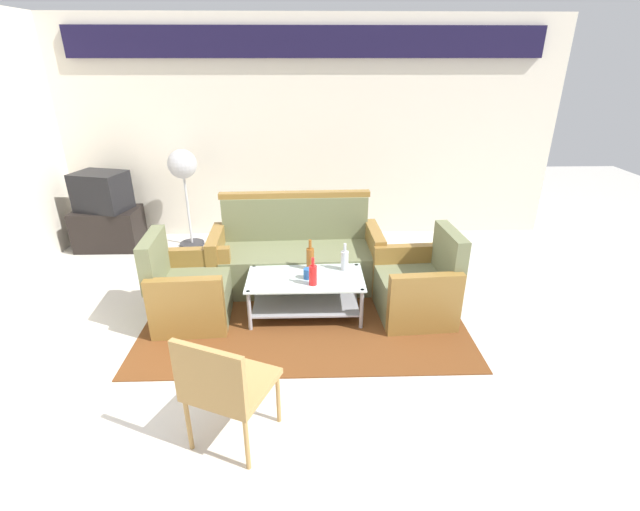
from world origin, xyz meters
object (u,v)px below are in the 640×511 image
(armchair_right, at_px, (418,288))
(coffee_table, at_px, (306,290))
(couch, at_px, (296,257))
(pedestal_fan, at_px, (183,170))
(bottle_clear, at_px, (345,260))
(bottle_brown, at_px, (311,258))
(cup, at_px, (308,274))
(armchair_left, at_px, (189,292))
(television, at_px, (102,191))
(bottle_red, at_px, (313,275))
(wicker_chair, at_px, (223,384))
(tv_stand, at_px, (109,229))

(armchair_right, xyz_separation_m, coffee_table, (-1.08, 0.01, -0.02))
(couch, bearing_deg, pedestal_fan, -40.67)
(coffee_table, relative_size, bottle_clear, 4.01)
(bottle_brown, xyz_separation_m, cup, (-0.03, -0.21, -0.07))
(cup, height_order, pedestal_fan, pedestal_fan)
(armchair_left, relative_size, television, 1.22)
(couch, height_order, armchair_right, couch)
(coffee_table, relative_size, television, 1.58)
(bottle_brown, bearing_deg, armchair_left, -169.59)
(bottle_red, distance_m, wicker_chair, 1.55)
(pedestal_fan, bearing_deg, armchair_right, -35.23)
(armchair_right, distance_m, pedestal_fan, 3.26)
(armchair_left, relative_size, pedestal_fan, 0.67)
(coffee_table, height_order, bottle_red, bottle_red)
(armchair_left, height_order, bottle_clear, armchair_left)
(armchair_right, relative_size, bottle_brown, 2.78)
(television, distance_m, wicker_chair, 3.95)
(couch, distance_m, pedestal_fan, 1.95)
(coffee_table, distance_m, bottle_brown, 0.32)
(television, bearing_deg, pedestal_fan, -162.15)
(armchair_right, distance_m, bottle_red, 1.04)
(armchair_right, distance_m, cup, 1.07)
(couch, bearing_deg, television, -25.92)
(armchair_right, bearing_deg, coffee_table, 85.33)
(armchair_right, bearing_deg, bottle_clear, 72.59)
(wicker_chair, bearing_deg, television, 144.88)
(pedestal_fan, bearing_deg, tv_stand, -177.24)
(armchair_left, relative_size, bottle_red, 3.18)
(armchair_left, xyz_separation_m, television, (-1.46, 1.80, 0.47))
(bottle_brown, relative_size, pedestal_fan, 0.24)
(armchair_right, xyz_separation_m, cup, (-1.05, -0.01, 0.17))
(bottle_brown, bearing_deg, coffee_table, -106.50)
(bottle_red, distance_m, pedestal_fan, 2.58)
(bottle_brown, relative_size, television, 0.44)
(cup, bearing_deg, wicker_chair, -108.48)
(couch, bearing_deg, bottle_red, 99.55)
(armchair_right, bearing_deg, bottle_brown, 75.37)
(couch, distance_m, television, 2.73)
(armchair_left, bearing_deg, bottle_red, 81.10)
(television, xyz_separation_m, wicker_chair, (2.06, -3.36, -0.27))
(bottle_clear, height_order, bottle_red, bottle_clear)
(coffee_table, bearing_deg, armchair_right, -0.73)
(bottle_clear, xyz_separation_m, wicker_chair, (-0.88, -1.74, -0.02))
(cup, bearing_deg, armchair_left, -179.70)
(television, bearing_deg, bottle_brown, 163.83)
(coffee_table, distance_m, television, 3.15)
(tv_stand, bearing_deg, bottle_brown, -31.35)
(tv_stand, xyz_separation_m, television, (0.00, 0.00, 0.50))
(television, distance_m, pedestal_fan, 1.07)
(armchair_right, distance_m, wicker_chair, 2.24)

